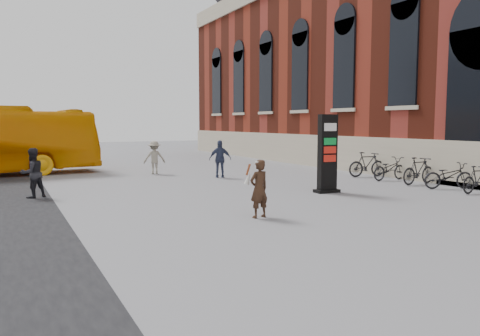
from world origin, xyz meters
name	(u,v)px	position (x,y,z in m)	size (l,w,h in m)	color
ground	(260,212)	(0.00, 0.00, 0.00)	(100.00, 100.00, 0.00)	#9E9EA3
station	(460,16)	(15.48, 6.00, 8.09)	(12.15, 44.50, 19.15)	maroon
info_pylon	(327,154)	(3.93, 2.07, 1.39)	(0.92, 0.50, 2.79)	black
woman	(259,188)	(-0.43, -0.72, 0.79)	(0.64, 0.60, 1.54)	black
pedestrian_a	(32,173)	(-5.54, 5.53, 0.83)	(0.81, 0.63, 1.66)	black
pedestrian_b	(154,158)	(0.19, 10.79, 0.80)	(1.04, 0.60, 1.61)	gray
pedestrian_c	(220,159)	(2.42, 7.95, 0.85)	(1.00, 0.41, 1.70)	#343C5A
bike_3	(478,179)	(8.60, -0.50, 0.49)	(0.46, 1.65, 0.99)	black
bike_4	(449,176)	(8.60, 0.73, 0.50)	(0.66, 1.90, 1.00)	black
bike_5	(419,171)	(8.60, 2.15, 0.56)	(0.53, 1.86, 1.12)	black
bike_6	(389,169)	(8.60, 3.76, 0.50)	(0.66, 1.90, 1.00)	black
bike_7	(367,164)	(8.60, 5.16, 0.58)	(0.54, 1.92, 1.15)	black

